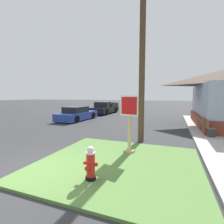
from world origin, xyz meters
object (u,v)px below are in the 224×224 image
fire_hydrant (91,164)px  pickup_truck_black (105,109)px  utility_pole (142,43)px  street_bench (206,125)px  manhole_cover (88,148)px  parked_sedan_blue (77,114)px  stop_sign (129,125)px

fire_hydrant → pickup_truck_black: size_ratio=0.17×
utility_pole → street_bench: bearing=36.9°
manhole_cover → parked_sedan_blue: bearing=125.4°
manhole_cover → stop_sign: bearing=-2.8°
stop_sign → utility_pole: utility_pole is taller
fire_hydrant → street_bench: size_ratio=0.49×
manhole_cover → pickup_truck_black: 13.84m
pickup_truck_black → street_bench: (9.82, -8.79, -0.02)m
stop_sign → manhole_cover: bearing=177.2°
fire_hydrant → parked_sedan_blue: parked_sedan_blue is taller
stop_sign → parked_sedan_blue: 9.68m
stop_sign → manhole_cover: 2.15m
parked_sedan_blue → street_bench: bearing=-14.9°
stop_sign → street_bench: stop_sign is taller
pickup_truck_black → parked_sedan_blue: bearing=-91.3°
fire_hydrant → utility_pole: (0.48, 4.27, 4.13)m
manhole_cover → parked_sedan_blue: 8.43m
manhole_cover → street_bench: (5.10, 4.20, 0.59)m
street_bench → utility_pole: (-3.17, -2.38, 4.02)m
street_bench → utility_pole: bearing=-143.1°
stop_sign → street_bench: 5.42m
fire_hydrant → stop_sign: 2.48m
fire_hydrant → pickup_truck_black: pickup_truck_black is taller
street_bench → utility_pole: size_ratio=0.20×
street_bench → parked_sedan_blue: bearing=165.1°
stop_sign → utility_pole: (0.09, 1.91, 3.48)m
stop_sign → manhole_cover: stop_sign is taller
manhole_cover → parked_sedan_blue: parked_sedan_blue is taller
fire_hydrant → pickup_truck_black: 16.63m
stop_sign → utility_pole: 3.98m
parked_sedan_blue → stop_sign: bearing=-46.0°
utility_pole → parked_sedan_blue: bearing=143.4°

